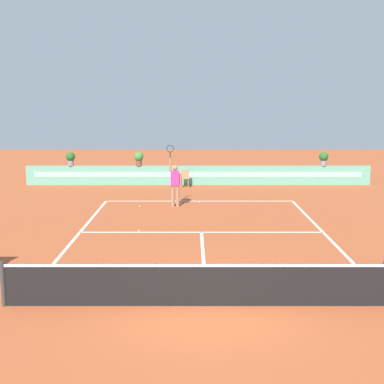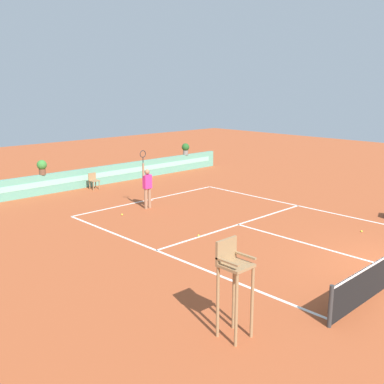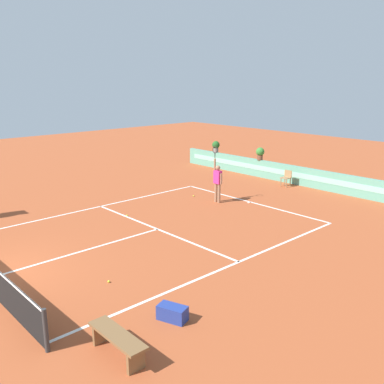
{
  "view_description": "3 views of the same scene",
  "coord_description": "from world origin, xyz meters",
  "px_view_note": "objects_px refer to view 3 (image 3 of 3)",
  "views": [
    {
      "loc": [
        -0.32,
        -10.8,
        4.44
      ],
      "look_at": [
        -0.41,
        8.56,
        1.0
      ],
      "focal_mm": 49.07,
      "sensor_mm": 36.0,
      "label": 1
    },
    {
      "loc": [
        -12.93,
        -4.46,
        5.22
      ],
      "look_at": [
        -0.41,
        8.56,
        1.0
      ],
      "focal_mm": 42.31,
      "sensor_mm": 36.0,
      "label": 2
    },
    {
      "loc": [
        12.24,
        -3.09,
        5.55
      ],
      "look_at": [
        -0.41,
        8.56,
        1.0
      ],
      "focal_mm": 40.12,
      "sensor_mm": 36.0,
      "label": 3
    }
  ],
  "objects_px": {
    "tennis_ball_near_baseline": "(194,196)",
    "potted_plant_far_left": "(216,146)",
    "tennis_ball_by_sideline": "(127,215)",
    "potted_plant_left": "(260,153)",
    "gear_bag": "(172,313)",
    "tennis_player": "(218,180)",
    "bench_courtside": "(117,340)",
    "tennis_ball_mid_court": "(109,281)",
    "ball_kid_chair": "(287,177)"
  },
  "relations": [
    {
      "from": "tennis_ball_by_sideline",
      "to": "bench_courtside",
      "type": "bearing_deg",
      "value": -35.37
    },
    {
      "from": "ball_kid_chair",
      "to": "tennis_ball_near_baseline",
      "type": "bearing_deg",
      "value": -109.71
    },
    {
      "from": "tennis_ball_mid_court",
      "to": "potted_plant_left",
      "type": "height_order",
      "value": "potted_plant_left"
    },
    {
      "from": "bench_courtside",
      "to": "potted_plant_left",
      "type": "relative_size",
      "value": 2.21
    },
    {
      "from": "tennis_ball_mid_court",
      "to": "potted_plant_far_left",
      "type": "xyz_separation_m",
      "value": [
        -9.22,
        13.75,
        1.38
      ]
    },
    {
      "from": "tennis_player",
      "to": "tennis_ball_by_sideline",
      "type": "distance_m",
      "value": 4.54
    },
    {
      "from": "ball_kid_chair",
      "to": "bench_courtside",
      "type": "distance_m",
      "value": 15.91
    },
    {
      "from": "ball_kid_chair",
      "to": "tennis_ball_near_baseline",
      "type": "relative_size",
      "value": 12.5
    },
    {
      "from": "bench_courtside",
      "to": "potted_plant_far_left",
      "type": "height_order",
      "value": "potted_plant_far_left"
    },
    {
      "from": "gear_bag",
      "to": "tennis_ball_mid_court",
      "type": "distance_m",
      "value": 2.69
    },
    {
      "from": "tennis_ball_near_baseline",
      "to": "tennis_ball_by_sideline",
      "type": "distance_m",
      "value": 4.16
    },
    {
      "from": "gear_bag",
      "to": "tennis_ball_mid_court",
      "type": "height_order",
      "value": "gear_bag"
    },
    {
      "from": "tennis_player",
      "to": "tennis_ball_by_sideline",
      "type": "relative_size",
      "value": 38.01
    },
    {
      "from": "potted_plant_left",
      "to": "potted_plant_far_left",
      "type": "height_order",
      "value": "same"
    },
    {
      "from": "tennis_ball_by_sideline",
      "to": "potted_plant_left",
      "type": "xyz_separation_m",
      "value": [
        -0.97,
        9.94,
        1.38
      ]
    },
    {
      "from": "bench_courtside",
      "to": "tennis_player",
      "type": "distance_m",
      "value": 11.74
    },
    {
      "from": "potted_plant_left",
      "to": "tennis_ball_by_sideline",
      "type": "bearing_deg",
      "value": -84.43
    },
    {
      "from": "ball_kid_chair",
      "to": "tennis_ball_by_sideline",
      "type": "height_order",
      "value": "ball_kid_chair"
    },
    {
      "from": "tennis_player",
      "to": "potted_plant_left",
      "type": "distance_m",
      "value": 6.04
    },
    {
      "from": "tennis_ball_mid_court",
      "to": "tennis_ball_near_baseline",
      "type": "bearing_deg",
      "value": 122.47
    },
    {
      "from": "ball_kid_chair",
      "to": "gear_bag",
      "type": "relative_size",
      "value": 1.21
    },
    {
      "from": "gear_bag",
      "to": "potted_plant_far_left",
      "type": "xyz_separation_m",
      "value": [
        -11.9,
        13.66,
        1.23
      ]
    },
    {
      "from": "tennis_ball_by_sideline",
      "to": "potted_plant_left",
      "type": "relative_size",
      "value": 0.09
    },
    {
      "from": "ball_kid_chair",
      "to": "potted_plant_left",
      "type": "relative_size",
      "value": 1.17
    },
    {
      "from": "gear_bag",
      "to": "tennis_ball_by_sideline",
      "type": "bearing_deg",
      "value": 153.19
    },
    {
      "from": "tennis_ball_near_baseline",
      "to": "gear_bag",
      "type": "bearing_deg",
      "value": -45.46
    },
    {
      "from": "tennis_ball_by_sideline",
      "to": "potted_plant_left",
      "type": "bearing_deg",
      "value": 95.57
    },
    {
      "from": "ball_kid_chair",
      "to": "bench_courtside",
      "type": "xyz_separation_m",
      "value": [
        6.22,
        -14.65,
        -0.1
      ]
    },
    {
      "from": "tennis_ball_mid_court",
      "to": "tennis_ball_by_sideline",
      "type": "bearing_deg",
      "value": 140.92
    },
    {
      "from": "ball_kid_chair",
      "to": "potted_plant_far_left",
      "type": "bearing_deg",
      "value": 173.01
    },
    {
      "from": "ball_kid_chair",
      "to": "tennis_ball_mid_court",
      "type": "height_order",
      "value": "ball_kid_chair"
    },
    {
      "from": "tennis_player",
      "to": "bench_courtside",
      "type": "bearing_deg",
      "value": -55.97
    },
    {
      "from": "bench_courtside",
      "to": "tennis_ball_near_baseline",
      "type": "xyz_separation_m",
      "value": [
        -8.03,
        9.58,
        -0.34
      ]
    },
    {
      "from": "ball_kid_chair",
      "to": "tennis_ball_mid_court",
      "type": "xyz_separation_m",
      "value": [
        3.25,
        -13.01,
        -0.44
      ]
    },
    {
      "from": "gear_bag",
      "to": "tennis_ball_by_sideline",
      "type": "height_order",
      "value": "gear_bag"
    },
    {
      "from": "tennis_ball_near_baseline",
      "to": "potted_plant_far_left",
      "type": "height_order",
      "value": "potted_plant_far_left"
    },
    {
      "from": "bench_courtside",
      "to": "potted_plant_left",
      "type": "bearing_deg",
      "value": 119.29
    },
    {
      "from": "ball_kid_chair",
      "to": "tennis_ball_by_sideline",
      "type": "xyz_separation_m",
      "value": [
        -1.44,
        -9.21,
        -0.44
      ]
    },
    {
      "from": "ball_kid_chair",
      "to": "bench_courtside",
      "type": "bearing_deg",
      "value": -66.99
    },
    {
      "from": "tennis_ball_near_baseline",
      "to": "potted_plant_left",
      "type": "height_order",
      "value": "potted_plant_left"
    },
    {
      "from": "ball_kid_chair",
      "to": "tennis_player",
      "type": "height_order",
      "value": "tennis_player"
    },
    {
      "from": "gear_bag",
      "to": "tennis_player",
      "type": "bearing_deg",
      "value": 128.08
    },
    {
      "from": "gear_bag",
      "to": "potted_plant_far_left",
      "type": "distance_m",
      "value": 18.16
    },
    {
      "from": "tennis_player",
      "to": "tennis_ball_mid_court",
      "type": "xyz_separation_m",
      "value": [
        3.59,
        -8.09,
        -1.02
      ]
    },
    {
      "from": "tennis_ball_near_baseline",
      "to": "potted_plant_left",
      "type": "bearing_deg",
      "value": 95.86
    },
    {
      "from": "ball_kid_chair",
      "to": "potted_plant_left",
      "type": "bearing_deg",
      "value": 163.1
    },
    {
      "from": "ball_kid_chair",
      "to": "tennis_player",
      "type": "relative_size",
      "value": 0.33
    },
    {
      "from": "tennis_ball_by_sideline",
      "to": "tennis_player",
      "type": "bearing_deg",
      "value": 75.64
    },
    {
      "from": "ball_kid_chair",
      "to": "bench_courtside",
      "type": "height_order",
      "value": "ball_kid_chair"
    },
    {
      "from": "tennis_player",
      "to": "tennis_ball_by_sideline",
      "type": "height_order",
      "value": "tennis_player"
    }
  ]
}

